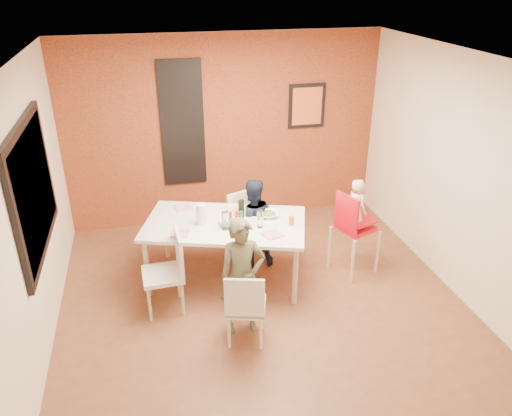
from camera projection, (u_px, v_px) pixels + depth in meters
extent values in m
plane|color=brown|center=(262.00, 301.00, 5.73)|extent=(4.50, 4.50, 0.00)
cube|color=silver|center=(263.00, 60.00, 4.55)|extent=(4.50, 4.50, 0.02)
cube|color=#EFE1C6|center=(225.00, 131.00, 7.11)|extent=(4.50, 0.02, 2.70)
cube|color=#EFE1C6|center=(347.00, 336.00, 3.17)|extent=(4.50, 0.02, 2.70)
cube|color=#EFE1C6|center=(30.00, 217.00, 4.68)|extent=(0.02, 4.50, 2.70)
cube|color=#EFE1C6|center=(457.00, 175.00, 5.60)|extent=(0.02, 4.50, 2.70)
cube|color=maroon|center=(225.00, 131.00, 7.09)|extent=(4.50, 0.02, 2.70)
cube|color=black|center=(33.00, 189.00, 4.77)|extent=(0.05, 1.70, 1.30)
cube|color=black|center=(35.00, 189.00, 4.78)|extent=(0.02, 1.55, 1.15)
cube|color=silver|center=(182.00, 124.00, 6.89)|extent=(0.55, 0.03, 1.70)
cube|color=black|center=(182.00, 124.00, 6.89)|extent=(0.60, 0.03, 1.76)
cube|color=black|center=(307.00, 106.00, 7.19)|extent=(0.54, 0.03, 0.64)
cube|color=orange|center=(307.00, 106.00, 7.18)|extent=(0.44, 0.01, 0.54)
cube|color=silver|center=(225.00, 224.00, 5.83)|extent=(2.09, 1.56, 0.04)
cylinder|color=tan|center=(147.00, 268.00, 5.69)|extent=(0.06, 0.06, 0.73)
cylinder|color=tan|center=(166.00, 232.00, 6.46)|extent=(0.06, 0.06, 0.73)
cylinder|color=tan|center=(295.00, 276.00, 5.55)|extent=(0.06, 0.06, 0.73)
cylinder|color=tan|center=(297.00, 238.00, 6.32)|extent=(0.06, 0.06, 0.73)
cube|color=beige|center=(246.00, 306.00, 5.00)|extent=(0.48, 0.48, 0.04)
cube|color=beige|center=(244.00, 299.00, 4.75)|extent=(0.38, 0.14, 0.44)
cylinder|color=beige|center=(262.00, 313.00, 5.23)|extent=(0.03, 0.03, 0.38)
cylinder|color=beige|center=(261.00, 333.00, 4.94)|extent=(0.03, 0.03, 0.38)
cylinder|color=beige|center=(232.00, 312.00, 5.24)|extent=(0.03, 0.03, 0.38)
cylinder|color=beige|center=(229.00, 332.00, 4.96)|extent=(0.03, 0.03, 0.38)
cube|color=beige|center=(249.00, 229.00, 6.42)|extent=(0.53, 0.53, 0.05)
cube|color=beige|center=(241.00, 208.00, 6.45)|extent=(0.39, 0.19, 0.46)
cylinder|color=tan|center=(246.00, 253.00, 6.30)|extent=(0.03, 0.03, 0.40)
cylinder|color=tan|center=(232.00, 242.00, 6.55)|extent=(0.03, 0.03, 0.40)
cylinder|color=tan|center=(267.00, 245.00, 6.48)|extent=(0.03, 0.03, 0.40)
cylinder|color=tan|center=(253.00, 235.00, 6.72)|extent=(0.03, 0.03, 0.40)
cube|color=silver|center=(163.00, 275.00, 5.43)|extent=(0.45, 0.45, 0.05)
cube|color=silver|center=(179.00, 253.00, 5.37)|extent=(0.06, 0.43, 0.49)
cylinder|color=#BEAF8D|center=(147.00, 286.00, 5.64)|extent=(0.04, 0.04, 0.43)
cylinder|color=#BEAF8D|center=(178.00, 281.00, 5.73)|extent=(0.04, 0.04, 0.43)
cylinder|color=#BEAF8D|center=(150.00, 304.00, 5.33)|extent=(0.04, 0.04, 0.43)
cylinder|color=#BEAF8D|center=(183.00, 299.00, 5.42)|extent=(0.04, 0.04, 0.43)
cube|color=red|center=(356.00, 227.00, 6.07)|extent=(0.48, 0.48, 0.06)
cube|color=red|center=(347.00, 213.00, 5.87)|extent=(0.16, 0.36, 0.44)
cube|color=red|center=(356.00, 220.00, 6.02)|extent=(0.48, 0.48, 0.02)
cylinder|color=beige|center=(378.00, 252.00, 6.16)|extent=(0.04, 0.04, 0.58)
cylinder|color=beige|center=(353.00, 262.00, 5.95)|extent=(0.04, 0.04, 0.58)
cylinder|color=beige|center=(354.00, 238.00, 6.47)|extent=(0.04, 0.04, 0.58)
cylinder|color=beige|center=(330.00, 247.00, 6.26)|extent=(0.04, 0.04, 0.58)
imported|color=brown|center=(242.00, 277.00, 5.03)|extent=(0.47, 0.31, 1.28)
imported|color=black|center=(252.00, 223.00, 6.20)|extent=(0.60, 0.48, 1.17)
imported|color=beige|center=(356.00, 203.00, 5.92)|extent=(0.26, 0.33, 0.60)
cube|color=silver|center=(180.00, 234.00, 5.57)|extent=(0.24, 0.24, 0.01)
cube|color=white|center=(237.00, 211.00, 6.09)|extent=(0.27, 0.27, 0.01)
cube|color=silver|center=(272.00, 234.00, 5.55)|extent=(0.25, 0.25, 0.01)
cube|color=white|center=(183.00, 207.00, 6.17)|extent=(0.23, 0.23, 0.01)
imported|color=silver|center=(228.00, 223.00, 5.76)|extent=(0.26, 0.26, 0.05)
imported|color=white|center=(269.00, 214.00, 5.95)|extent=(0.24, 0.24, 0.06)
cylinder|color=black|center=(241.00, 210.00, 5.82)|extent=(0.07, 0.07, 0.25)
cylinder|color=white|center=(225.00, 221.00, 5.63)|extent=(0.08, 0.08, 0.22)
cylinder|color=white|center=(260.00, 219.00, 5.68)|extent=(0.07, 0.07, 0.21)
cylinder|color=white|center=(201.00, 214.00, 5.74)|extent=(0.11, 0.11, 0.25)
cylinder|color=red|center=(237.00, 216.00, 5.82)|extent=(0.04, 0.04, 0.14)
cylinder|color=#2B6E24|center=(241.00, 217.00, 5.78)|extent=(0.04, 0.04, 0.15)
cylinder|color=brown|center=(231.00, 217.00, 5.80)|extent=(0.03, 0.03, 0.13)
cylinder|color=#CF6717|center=(291.00, 221.00, 5.75)|extent=(0.06, 0.06, 0.11)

